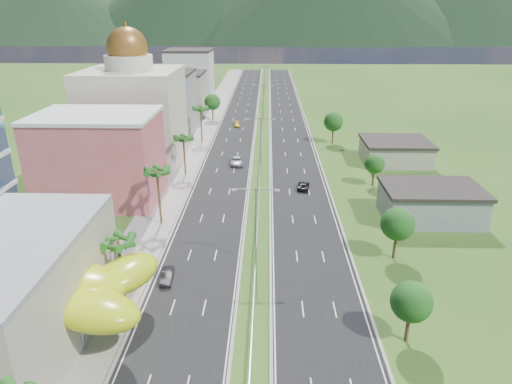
{
  "coord_description": "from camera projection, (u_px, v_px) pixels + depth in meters",
  "views": [
    {
      "loc": [
        1.44,
        -43.57,
        32.02
      ],
      "look_at": [
        -0.19,
        18.5,
        7.0
      ],
      "focal_mm": 32.0,
      "sensor_mm": 36.0,
      "label": 1
    }
  ],
  "objects": [
    {
      "name": "shed_far",
      "position": [
        395.0,
        152.0,
        101.84
      ],
      "size": [
        14.0,
        12.0,
        4.4
      ],
      "primitive_type": "cube",
      "color": "#9E9382",
      "rests_on": "ground"
    },
    {
      "name": "ground",
      "position": [
        253.0,
        308.0,
        52.4
      ],
      "size": [
        500.0,
        500.0,
        0.0
      ],
      "primitive_type": "plane",
      "color": "#2D5119",
      "rests_on": "ground"
    },
    {
      "name": "car_dark_far_right",
      "position": [
        304.0,
        186.0,
        86.91
      ],
      "size": [
        2.74,
        4.86,
        1.28
      ],
      "primitive_type": "imported",
      "rotation": [
        0.0,
        0.0,
        3.0
      ],
      "color": "black",
      "rests_on": "road_right"
    },
    {
      "name": "sidewalk_left",
      "position": [
        206.0,
        124.0,
        136.24
      ],
      "size": [
        7.0,
        260.0,
        0.12
      ],
      "primitive_type": "cube",
      "color": "gray",
      "rests_on": "ground"
    },
    {
      "name": "car_silver_mid_left",
      "position": [
        237.0,
        161.0,
        100.44
      ],
      "size": [
        3.27,
        6.13,
        1.64
      ],
      "primitive_type": "imported",
      "rotation": [
        0.0,
        0.0,
        0.1
      ],
      "color": "#95989B",
      "rests_on": "road_left"
    },
    {
      "name": "palm_tree_e",
      "position": [
        201.0,
        110.0,
        114.57
      ],
      "size": [
        3.6,
        3.6,
        9.4
      ],
      "color": "#47301C",
      "rests_on": "ground"
    },
    {
      "name": "car_yellow_far_left",
      "position": [
        237.0,
        124.0,
        133.04
      ],
      "size": [
        2.16,
        4.38,
        1.23
      ],
      "primitive_type": "imported",
      "rotation": [
        0.0,
        0.0,
        0.11
      ],
      "color": "gold",
      "rests_on": "road_left"
    },
    {
      "name": "palm_tree_d",
      "position": [
        183.0,
        140.0,
        91.68
      ],
      "size": [
        3.6,
        3.6,
        8.6
      ],
      "color": "#47301C",
      "rests_on": "ground"
    },
    {
      "name": "road_right",
      "position": [
        288.0,
        124.0,
        135.66
      ],
      "size": [
        11.0,
        260.0,
        0.04
      ],
      "primitive_type": "cube",
      "color": "black",
      "rests_on": "ground"
    },
    {
      "name": "streetlight_median_e",
      "position": [
        265.0,
        78.0,
        179.69
      ],
      "size": [
        6.04,
        0.25,
        11.0
      ],
      "color": "gray",
      "rests_on": "ground"
    },
    {
      "name": "motorcycle",
      "position": [
        164.0,
        281.0,
        56.48
      ],
      "size": [
        0.67,
        2.08,
        1.32
      ],
      "primitive_type": "imported",
      "rotation": [
        0.0,
        0.0,
        -0.02
      ],
      "color": "black",
      "rests_on": "road_left"
    },
    {
      "name": "car_dark_left",
      "position": [
        167.0,
        276.0,
        57.54
      ],
      "size": [
        1.73,
        4.13,
        1.33
      ],
      "primitive_type": "imported",
      "rotation": [
        0.0,
        0.0,
        0.08
      ],
      "color": "black",
      "rests_on": "road_left"
    },
    {
      "name": "leafy_tree_ra",
      "position": [
        411.0,
        302.0,
        45.59
      ],
      "size": [
        4.2,
        4.2,
        6.9
      ],
      "color": "#47301C",
      "rests_on": "ground"
    },
    {
      "name": "leafy_tree_rb",
      "position": [
        398.0,
        224.0,
        61.13
      ],
      "size": [
        4.55,
        4.55,
        7.47
      ],
      "color": "#47301C",
      "rests_on": "ground"
    },
    {
      "name": "domed_building",
      "position": [
        134.0,
        110.0,
        99.83
      ],
      "size": [
        20.0,
        20.0,
        28.7
      ],
      "color": "beige",
      "rests_on": "ground"
    },
    {
      "name": "leafy_tree_rc",
      "position": [
        375.0,
        164.0,
        87.32
      ],
      "size": [
        3.85,
        3.85,
        6.33
      ],
      "color": "#47301C",
      "rests_on": "ground"
    },
    {
      "name": "midrise_beige",
      "position": [
        179.0,
        95.0,
        145.2
      ],
      "size": [
        16.0,
        15.0,
        13.0
      ],
      "primitive_type": "cube",
      "color": "#9E9382",
      "rests_on": "ground"
    },
    {
      "name": "streetlight_median_b",
      "position": [
        256.0,
        218.0,
        59.15
      ],
      "size": [
        6.04,
        0.25,
        11.0
      ],
      "color": "gray",
      "rests_on": "ground"
    },
    {
      "name": "shed_near",
      "position": [
        430.0,
        204.0,
        73.96
      ],
      "size": [
        15.0,
        10.0,
        5.0
      ],
      "primitive_type": "cube",
      "color": "gray",
      "rests_on": "ground"
    },
    {
      "name": "streetlight_median_c",
      "position": [
        261.0,
        137.0,
        96.24
      ],
      "size": [
        6.04,
        0.25,
        11.0
      ],
      "color": "gray",
      "rests_on": "ground"
    },
    {
      "name": "palm_tree_b",
      "position": [
        118.0,
        244.0,
        51.99
      ],
      "size": [
        3.6,
        3.6,
        8.1
      ],
      "color": "#47301C",
      "rests_on": "ground"
    },
    {
      "name": "mountain_ridge",
      "position": [
        325.0,
        42.0,
        468.18
      ],
      "size": [
        860.0,
        140.0,
        90.0
      ],
      "primitive_type": null,
      "color": "black",
      "rests_on": "ground"
    },
    {
      "name": "lime_canopy",
      "position": [
        60.0,
        289.0,
        47.31
      ],
      "size": [
        18.0,
        15.0,
        7.4
      ],
      "color": "#B1C413",
      "rests_on": "ground"
    },
    {
      "name": "pink_shophouse",
      "position": [
        100.0,
        159.0,
        79.95
      ],
      "size": [
        20.0,
        15.0,
        15.0
      ],
      "primitive_type": "cube",
      "color": "#BC4D4D",
      "rests_on": "ground"
    },
    {
      "name": "leafy_tree_rd",
      "position": [
        333.0,
        122.0,
        114.78
      ],
      "size": [
        4.9,
        4.9,
        8.05
      ],
      "color": "#47301C",
      "rests_on": "ground"
    },
    {
      "name": "midrise_grey",
      "position": [
        164.0,
        103.0,
        124.24
      ],
      "size": [
        16.0,
        15.0,
        16.0
      ],
      "primitive_type": "cube",
      "color": "gray",
      "rests_on": "ground"
    },
    {
      "name": "leafy_tree_lfar",
      "position": [
        212.0,
        102.0,
        138.78
      ],
      "size": [
        4.9,
        4.9,
        8.05
      ],
      "color": "#47301C",
      "rests_on": "ground"
    },
    {
      "name": "midrise_white",
      "position": [
        190.0,
        77.0,
        165.59
      ],
      "size": [
        16.0,
        15.0,
        18.0
      ],
      "primitive_type": "cube",
      "color": "silver",
      "rests_on": "ground"
    },
    {
      "name": "streetlight_median_d",
      "position": [
        263.0,
        98.0,
        137.96
      ],
      "size": [
        6.04,
        0.25,
        11.0
      ],
      "color": "gray",
      "rests_on": "ground"
    },
    {
      "name": "palm_tree_c",
      "position": [
        157.0,
        173.0,
        70.0
      ],
      "size": [
        3.6,
        3.6,
        9.6
      ],
      "color": "#47301C",
      "rests_on": "ground"
    },
    {
      "name": "median_guardrail",
      "position": [
        262.0,
        138.0,
        118.92
      ],
      "size": [
        0.1,
        216.06,
        0.76
      ],
      "color": "gray",
      "rests_on": "ground"
    },
    {
      "name": "road_left",
      "position": [
        238.0,
        124.0,
        136.02
      ],
      "size": [
        11.0,
        260.0,
        0.04
      ],
      "primitive_type": "cube",
      "color": "black",
      "rests_on": "ground"
    }
  ]
}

